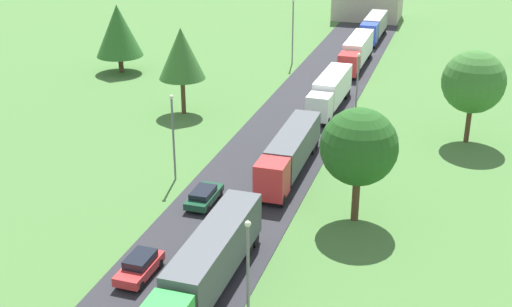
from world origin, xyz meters
name	(u,v)px	position (x,y,z in m)	size (l,w,h in m)	color
road	(236,204)	(0.00, 24.50, 0.03)	(10.00, 140.00, 0.06)	#2B2B30
lane_marking_centre	(222,222)	(0.00, 21.35, 0.07)	(0.16, 123.11, 0.01)	white
truck_lead	(208,263)	(2.35, 12.42, 2.20)	(2.56, 15.07, 3.74)	green
truck_second	(290,151)	(2.58, 31.67, 2.09)	(2.59, 14.11, 3.47)	red
truck_third	(330,90)	(2.48, 49.65, 2.16)	(2.74, 12.13, 3.71)	white
truck_fourth	(357,51)	(2.35, 67.48, 2.19)	(2.54, 13.45, 3.77)	red
truck_fifth	(374,26)	(2.32, 83.43, 2.11)	(2.56, 12.17, 3.53)	blue
car_second	(140,266)	(-2.66, 12.76, 0.84)	(1.87, 4.16, 1.50)	red
car_third	(204,196)	(-2.44, 23.81, 0.78)	(1.85, 4.38, 1.33)	#19472D
lamppost_lead	(248,274)	(6.12, 9.02, 4.29)	(0.36, 0.36, 7.64)	slate
lamppost_second	(173,133)	(-6.55, 27.45, 4.34)	(0.36, 0.36, 7.73)	slate
lamppost_third	(357,84)	(5.89, 46.50, 4.19)	(0.36, 0.36, 7.44)	slate
lamppost_fourth	(293,29)	(-6.22, 66.34, 4.88)	(0.36, 0.36, 8.80)	slate
tree_oak	(474,82)	(17.33, 44.10, 6.14)	(6.05, 6.05, 9.18)	#513823
tree_birch	(359,147)	(9.56, 24.94, 6.06)	(5.85, 5.85, 9.01)	#513823
tree_maple	(118,31)	(-26.62, 55.74, 5.53)	(6.03, 6.03, 8.87)	#513823
tree_ash	(181,54)	(-12.53, 43.44, 6.72)	(5.01, 5.01, 9.51)	#513823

